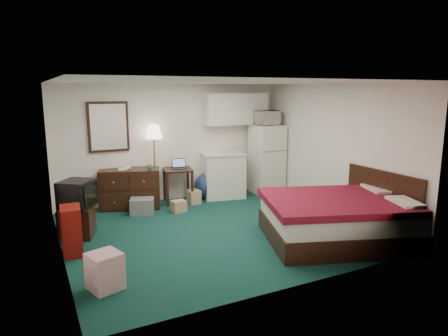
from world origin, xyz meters
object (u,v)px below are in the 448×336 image
bed (337,220)px  kitchen_counter (223,176)px  tv_stand (77,222)px  dresser (130,189)px  floor_lamp (155,165)px  desk (178,186)px  fridge (267,159)px  suitcase (72,231)px

bed → kitchen_counter: bearing=117.0°
kitchen_counter → tv_stand: 3.46m
bed → dresser: bearing=146.6°
bed → tv_stand: 4.21m
floor_lamp → bed: 3.91m
desk → kitchen_counter: bearing=10.0°
dresser → bed: size_ratio=0.54×
kitchen_counter → fridge: bearing=5.3°
desk → tv_stand: size_ratio=1.33×
tv_stand → floor_lamp: bearing=56.0°
floor_lamp → bed: floor_lamp is taller
desk → bed: size_ratio=0.34×
floor_lamp → kitchen_counter: 1.56m
kitchen_counter → suitcase: kitchen_counter is taller
bed → tv_stand: bed is taller
dresser → floor_lamp: bearing=25.4°
dresser → bed: bearing=-34.4°
dresser → floor_lamp: size_ratio=0.71×
dresser → bed: dresser is taller
tv_stand → suitcase: suitcase is taller
bed → floor_lamp: bearing=139.6°
floor_lamp → fridge: size_ratio=1.05×
fridge → floor_lamp: bearing=175.4°
fridge → tv_stand: 4.50m
desk → tv_stand: 2.49m
tv_stand → bed: bearing=-10.1°
suitcase → kitchen_counter: bearing=33.6°
fridge → suitcase: bearing=-157.5°
kitchen_counter → fridge: 1.14m
suitcase → bed: bearing=-14.5°
tv_stand → dresser: bearing=65.3°
fridge → suitcase: (-4.48, -1.79, -0.43)m
dresser → fridge: (3.16, -0.17, 0.39)m
desk → bed: desk is taller
tv_stand → fridge: bearing=32.7°
kitchen_counter → dresser: bearing=-171.3°
floor_lamp → desk: bearing=-14.6°
kitchen_counter → bed: kitchen_counter is taller
desk → fridge: 2.19m
dresser → desk: dresser is taller
desk → kitchen_counter: (1.06, -0.02, 0.12)m
kitchen_counter → bed: size_ratio=0.45×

